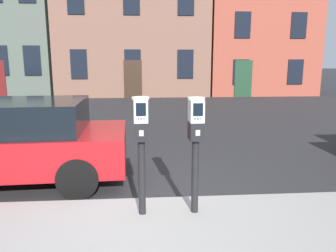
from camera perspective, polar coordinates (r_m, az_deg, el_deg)
name	(u,v)px	position (r m, az deg, el deg)	size (l,w,h in m)	color
ground_plane	(141,213)	(4.72, -4.80, -14.90)	(160.00, 160.00, 0.00)	#28282B
parking_meter_near_kerb	(141,135)	(4.05, -4.69, -1.55)	(0.22, 0.26, 1.51)	black
parking_meter_twin_adjacent	(196,135)	(4.10, 4.85, -1.49)	(0.22, 0.26, 1.50)	black
townhouse_brownstone	(255,11)	(22.81, 14.92, 18.81)	(6.46, 5.74, 10.38)	brown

